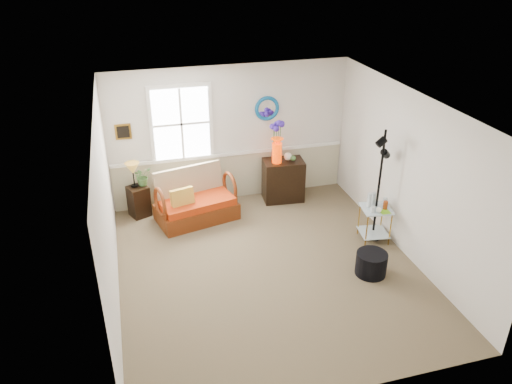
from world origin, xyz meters
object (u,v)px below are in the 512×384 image
object	(u,v)px
cabinet	(283,180)
loveseat	(196,197)
ottoman	(371,264)
lamp_stand	(139,201)
side_table	(374,224)
floor_lamp	(379,186)

from	to	relation	value
cabinet	loveseat	bearing A→B (deg)	-164.27
loveseat	ottoman	world-z (taller)	loveseat
lamp_stand	ottoman	distance (m)	4.28
loveseat	side_table	world-z (taller)	loveseat
side_table	ottoman	bearing A→B (deg)	-119.34
floor_lamp	ottoman	size ratio (longest dim) A/B	4.13
side_table	floor_lamp	distance (m)	0.67
side_table	ottoman	distance (m)	1.00
loveseat	lamp_stand	xyz separation A→B (m)	(-0.99, 0.41, -0.16)
loveseat	lamp_stand	bearing A→B (deg)	143.92
loveseat	cabinet	xyz separation A→B (m)	(1.75, 0.32, -0.05)
lamp_stand	loveseat	bearing A→B (deg)	-22.78
ottoman	floor_lamp	bearing A→B (deg)	60.76
cabinet	ottoman	xyz separation A→B (m)	(0.52, -2.68, -0.22)
cabinet	ottoman	bearing A→B (deg)	-73.72
loveseat	side_table	distance (m)	3.14
loveseat	lamp_stand	distance (m)	1.08
loveseat	floor_lamp	world-z (taller)	floor_lamp
lamp_stand	cabinet	bearing A→B (deg)	-1.87
loveseat	floor_lamp	size ratio (longest dim) A/B	0.72
ottoman	cabinet	bearing A→B (deg)	101.08
cabinet	floor_lamp	bearing A→B (deg)	-53.87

